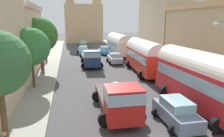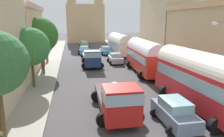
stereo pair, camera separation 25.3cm
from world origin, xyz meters
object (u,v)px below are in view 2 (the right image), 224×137
object	(u,v)px
cargo_truck_1	(92,58)
car_2	(84,44)
car_4	(115,58)
cargo_truck_0	(117,99)
pedestrian_2	(47,56)
car_5	(105,50)
car_0	(89,55)
parked_bus_2	(119,44)
pedestrian_0	(44,66)
parked_bus_0	(202,79)
pedestrian_3	(47,56)
parked_bus_1	(145,55)
car_3	(174,112)
car_1	(84,50)

from	to	relation	value
cargo_truck_1	car_2	xyz separation A→B (m)	(0.27, 22.98, -0.51)
car_2	car_4	bearing A→B (deg)	-80.53
cargo_truck_0	pedestrian_2	size ratio (longest dim) A/B	4.04
cargo_truck_0	car_5	distance (m)	26.97
cargo_truck_0	car_0	size ratio (longest dim) A/B	1.78
parked_bus_2	pedestrian_0	distance (m)	17.18
cargo_truck_1	parked_bus_0	bearing A→B (deg)	-68.60
pedestrian_0	pedestrian_3	world-z (taller)	pedestrian_0
cargo_truck_1	car_5	distance (m)	11.70
car_5	car_2	bearing A→B (deg)	105.62
parked_bus_1	car_4	distance (m)	7.18
parked_bus_2	cargo_truck_0	xyz separation A→B (m)	(-5.82, -24.94, -0.88)
parked_bus_2	car_0	xyz separation A→B (m)	(-5.97, -3.46, -1.44)
pedestrian_2	car_3	bearing A→B (deg)	-65.73
car_0	pedestrian_2	bearing A→B (deg)	-169.94
parked_bus_1	pedestrian_3	distance (m)	15.57
pedestrian_3	cargo_truck_1	bearing A→B (deg)	-37.40
car_5	pedestrian_2	xyz separation A→B (m)	(-10.13, -6.41, 0.23)
cargo_truck_1	car_5	bearing A→B (deg)	72.16
cargo_truck_0	car_5	world-z (taller)	cargo_truck_0
car_4	car_5	size ratio (longest dim) A/B	0.96
car_0	car_3	distance (m)	23.40
car_0	car_5	size ratio (longest dim) A/B	0.92
parked_bus_0	cargo_truck_0	world-z (taller)	parked_bus_0
pedestrian_2	car_4	bearing A→B (deg)	-13.24
car_1	parked_bus_2	bearing A→B (deg)	-23.70
parked_bus_0	pedestrian_2	bearing A→B (deg)	121.89
car_4	pedestrian_3	xyz separation A→B (m)	(-10.16, 2.63, 0.23)
parked_bus_1	parked_bus_2	bearing A→B (deg)	90.28
car_3	pedestrian_2	xyz separation A→B (m)	(-9.92, 22.00, 0.17)
car_2	cargo_truck_0	bearing A→B (deg)	-90.24
parked_bus_2	car_0	size ratio (longest dim) A/B	2.44
parked_bus_2	cargo_truck_1	size ratio (longest dim) A/B	1.44
cargo_truck_0	parked_bus_2	bearing A→B (deg)	76.87
cargo_truck_0	pedestrian_0	xyz separation A→B (m)	(-6.17, 12.68, -0.20)
parked_bus_2	car_5	distance (m)	3.28
pedestrian_0	parked_bus_1	bearing A→B (deg)	-6.70
parked_bus_1	car_5	xyz separation A→B (m)	(-2.41, 15.47, -1.47)
car_1	car_5	distance (m)	4.09
car_3	car_0	bearing A→B (deg)	98.41
cargo_truck_1	pedestrian_3	world-z (taller)	cargo_truck_1
parked_bus_2	pedestrian_3	distance (m)	13.18
car_1	pedestrian_0	bearing A→B (deg)	-110.68
cargo_truck_1	car_3	world-z (taller)	cargo_truck_1
cargo_truck_1	car_4	xyz separation A→B (m)	(3.71, 2.30, -0.50)
car_2	pedestrian_2	distance (m)	19.49
car_3	car_5	bearing A→B (deg)	89.58
parked_bus_0	pedestrian_3	distance (m)	24.20
cargo_truck_0	car_0	bearing A→B (deg)	90.42
cargo_truck_1	car_1	distance (m)	12.11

